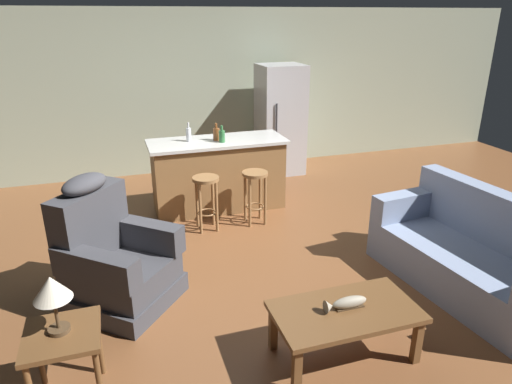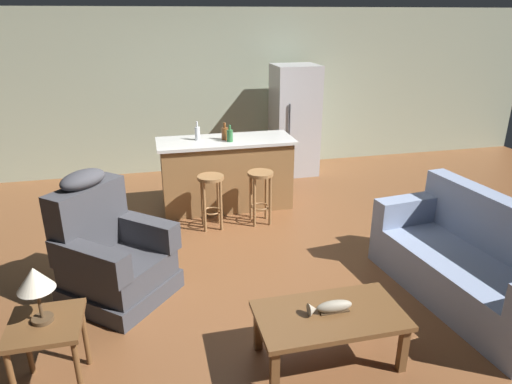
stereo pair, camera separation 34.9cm
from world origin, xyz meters
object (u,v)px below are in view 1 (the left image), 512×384
(bar_stool_right, at_px, (255,188))
(bottle_tall_green, at_px, (216,134))
(table_lamp, at_px, (52,291))
(recliner_near_lamp, at_px, (114,260))
(bottle_short_amber, at_px, (189,134))
(refrigerator, at_px, (280,120))
(bottle_wine_dark, at_px, (222,136))
(couch, at_px, (472,256))
(bar_stool_left, at_px, (206,193))
(end_table, at_px, (64,345))
(coffee_table, at_px, (345,315))
(kitchen_island, at_px, (218,174))
(fish_figurine, at_px, (346,303))

(bar_stool_right, distance_m, bottle_tall_green, 0.91)
(table_lamp, bearing_deg, recliner_near_lamp, 72.08)
(recliner_near_lamp, xyz_separation_m, bottle_short_amber, (1.05, 1.92, 0.62))
(bar_stool_right, xyz_separation_m, refrigerator, (1.02, 1.83, 0.41))
(refrigerator, xyz_separation_m, bottle_tall_green, (-1.35, -1.20, 0.16))
(bottle_short_amber, distance_m, bottle_wine_dark, 0.44)
(bottle_tall_green, xyz_separation_m, bottle_short_amber, (-0.35, 0.06, 0.01))
(couch, distance_m, bar_stool_left, 2.96)
(couch, distance_m, end_table, 3.60)
(refrigerator, bearing_deg, end_table, -126.51)
(bottle_short_amber, bearing_deg, couch, -51.53)
(coffee_table, xyz_separation_m, table_lamp, (-1.99, 0.19, 0.50))
(bottle_tall_green, relative_size, bottle_short_amber, 0.92)
(couch, bearing_deg, bottle_wine_dark, -61.33)
(bar_stool_right, distance_m, refrigerator, 2.14)
(refrigerator, height_order, bottle_short_amber, refrigerator)
(refrigerator, bearing_deg, bar_stool_left, -131.87)
(bar_stool_right, bearing_deg, recliner_near_lamp, -144.62)
(couch, distance_m, recliner_near_lamp, 3.35)
(kitchen_island, relative_size, refrigerator, 1.02)
(fish_figurine, xyz_separation_m, refrigerator, (1.12, 4.35, 0.42))
(recliner_near_lamp, height_order, bar_stool_left, recliner_near_lamp)
(kitchen_island, height_order, bottle_tall_green, bottle_tall_green)
(bar_stool_right, bearing_deg, kitchen_island, 116.85)
(kitchen_island, bearing_deg, end_table, -120.49)
(coffee_table, distance_m, end_table, 1.99)
(couch, xyz_separation_m, bar_stool_left, (-2.13, 2.06, 0.13))
(end_table, bearing_deg, bottle_tall_green, 59.61)
(refrigerator, bearing_deg, bottle_tall_green, -138.31)
(kitchen_island, relative_size, bottle_short_amber, 7.32)
(kitchen_island, xyz_separation_m, bottle_wine_dark, (0.04, -0.11, 0.55))
(fish_figurine, height_order, bottle_short_amber, bottle_short_amber)
(kitchen_island, bearing_deg, bar_stool_left, -115.42)
(bottle_wine_dark, bearing_deg, bar_stool_right, -61.41)
(end_table, bearing_deg, refrigerator, 53.49)
(end_table, relative_size, refrigerator, 0.32)
(recliner_near_lamp, bearing_deg, end_table, -65.92)
(fish_figurine, height_order, table_lamp, table_lamp)
(fish_figurine, xyz_separation_m, bar_stool_right, (0.09, 2.52, 0.01))
(bar_stool_left, bearing_deg, couch, -44.09)
(coffee_table, relative_size, bottle_tall_green, 4.89)
(end_table, distance_m, bottle_short_amber, 3.41)
(couch, height_order, kitchen_island, kitchen_island)
(table_lamp, xyz_separation_m, bottle_short_amber, (1.41, 3.03, 0.17))
(coffee_table, bearing_deg, kitchen_island, 94.00)
(bar_stool_left, xyz_separation_m, bottle_short_amber, (-0.06, 0.69, 0.57))
(table_lamp, relative_size, bottle_wine_dark, 1.89)
(fish_figurine, distance_m, bar_stool_left, 2.57)
(bar_stool_right, height_order, bottle_tall_green, bottle_tall_green)
(end_table, height_order, table_lamp, table_lamp)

